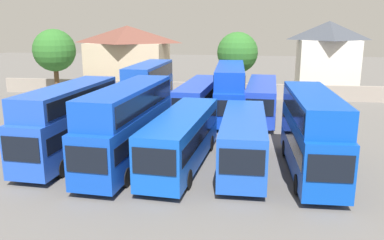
% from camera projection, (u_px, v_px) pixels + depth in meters
% --- Properties ---
extents(ground, '(140.00, 140.00, 0.00)m').
position_uv_depth(ground, '(214.00, 107.00, 42.99)').
color(ground, '#605E5B').
extents(depot_boundary_wall, '(56.00, 0.50, 1.80)m').
position_uv_depth(depot_boundary_wall, '(219.00, 90.00, 48.38)').
color(depot_boundary_wall, gray).
rests_on(depot_boundary_wall, ground).
extents(bus_1, '(3.03, 10.68, 4.87)m').
position_uv_depth(bus_1, '(69.00, 118.00, 26.45)').
color(bus_1, blue).
rests_on(bus_1, ground).
extents(bus_2, '(3.20, 11.61, 5.04)m').
position_uv_depth(bus_2, '(128.00, 121.00, 25.33)').
color(bus_2, blue).
rests_on(bus_2, ground).
extents(bus_3, '(3.36, 11.38, 3.39)m').
position_uv_depth(bus_3, '(182.00, 137.00, 25.07)').
color(bus_3, blue).
rests_on(bus_3, ground).
extents(bus_4, '(2.79, 10.40, 3.32)m').
position_uv_depth(bus_4, '(244.00, 138.00, 24.80)').
color(bus_4, blue).
rests_on(bus_4, ground).
extents(bus_5, '(2.88, 10.32, 4.90)m').
position_uv_depth(bus_5, '(312.00, 129.00, 23.65)').
color(bus_5, '#0C44BD').
rests_on(bus_5, ground).
extents(bus_6, '(2.76, 10.61, 4.95)m').
position_uv_depth(bus_6, '(149.00, 86.00, 39.59)').
color(bus_6, blue).
rests_on(bus_6, ground).
extents(bus_7, '(3.14, 11.78, 3.33)m').
position_uv_depth(bus_7, '(198.00, 97.00, 38.39)').
color(bus_7, blue).
rests_on(bus_7, ground).
extents(bus_8, '(3.17, 12.16, 4.97)m').
position_uv_depth(bus_8, '(230.00, 88.00, 37.95)').
color(bus_8, blue).
rests_on(bus_8, ground).
extents(bus_9, '(3.05, 12.06, 3.41)m').
position_uv_depth(bus_9, '(262.00, 98.00, 37.88)').
color(bus_9, blue).
rests_on(bus_9, ground).
extents(house_terrace_left, '(10.95, 7.21, 8.50)m').
position_uv_depth(house_terrace_left, '(128.00, 56.00, 55.18)').
color(house_terrace_left, '#C6B293').
rests_on(house_terrace_left, ground).
extents(house_terrace_centre, '(7.63, 6.62, 9.10)m').
position_uv_depth(house_terrace_centre, '(327.00, 56.00, 51.78)').
color(house_terrace_centre, silver).
rests_on(house_terrace_centre, ground).
extents(tree_left_of_lot, '(5.06, 5.06, 7.80)m').
position_uv_depth(tree_left_of_lot, '(237.00, 53.00, 49.43)').
color(tree_left_of_lot, brown).
rests_on(tree_left_of_lot, ground).
extents(tree_behind_wall, '(4.99, 4.99, 8.18)m').
position_uv_depth(tree_behind_wall, '(54.00, 51.00, 47.30)').
color(tree_behind_wall, brown).
rests_on(tree_behind_wall, ground).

